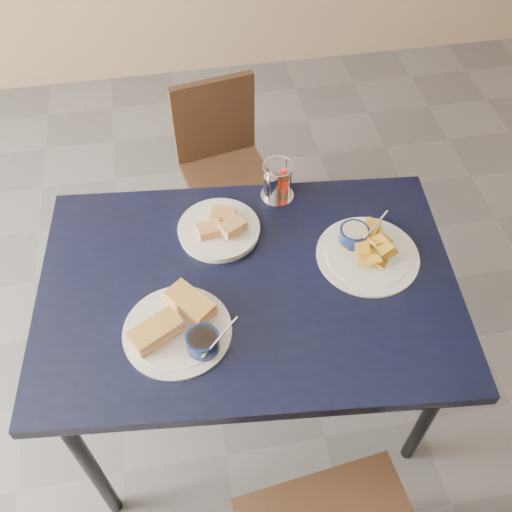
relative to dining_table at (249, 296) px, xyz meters
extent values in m
plane|color=#525156|center=(-0.13, -0.22, -0.68)|extent=(6.00, 6.00, 0.00)
cube|color=black|center=(0.00, 0.00, 0.05)|extent=(1.30, 0.93, 0.04)
cylinder|color=black|center=(-0.53, -0.33, -0.33)|extent=(0.04, 0.04, 0.71)
cylinder|color=black|center=(0.53, -0.33, -0.33)|extent=(0.04, 0.04, 0.71)
cylinder|color=black|center=(-0.53, 0.33, -0.33)|extent=(0.04, 0.04, 0.71)
cylinder|color=black|center=(0.53, 0.33, -0.33)|extent=(0.04, 0.04, 0.71)
cylinder|color=black|center=(0.30, -0.53, -0.46)|extent=(0.04, 0.04, 0.45)
cube|color=black|center=(0.05, 0.86, -0.32)|extent=(0.42, 0.40, 0.03)
cylinder|color=black|center=(-0.10, 0.72, -0.51)|extent=(0.03, 0.03, 0.35)
cylinder|color=black|center=(0.19, 0.72, -0.51)|extent=(0.03, 0.03, 0.35)
cylinder|color=black|center=(-0.10, 1.00, -0.51)|extent=(0.03, 0.03, 0.35)
cylinder|color=black|center=(0.19, 1.00, -0.51)|extent=(0.03, 0.03, 0.35)
cube|color=black|center=(0.05, 1.01, -0.11)|extent=(0.36, 0.10, 0.38)
cylinder|color=white|center=(-0.22, -0.13, 0.07)|extent=(0.30, 0.30, 0.01)
cylinder|color=white|center=(-0.22, -0.13, 0.07)|extent=(0.25, 0.25, 0.00)
cube|color=gold|center=(-0.27, -0.14, 0.10)|extent=(0.16, 0.13, 0.04)
cube|color=tan|center=(-0.27, -0.14, 0.09)|extent=(0.16, 0.14, 0.01)
cube|color=gold|center=(-0.17, -0.07, 0.10)|extent=(0.14, 0.15, 0.04)
cube|color=tan|center=(-0.17, -0.07, 0.09)|extent=(0.15, 0.16, 0.01)
cylinder|color=#0A1539|center=(-0.15, -0.20, 0.10)|extent=(0.09, 0.09, 0.05)
cylinder|color=black|center=(-0.15, -0.20, 0.12)|extent=(0.08, 0.08, 0.01)
cylinder|color=silver|center=(-0.11, -0.22, 0.14)|extent=(0.11, 0.07, 0.08)
cylinder|color=white|center=(0.37, 0.04, 0.07)|extent=(0.31, 0.31, 0.01)
cylinder|color=white|center=(0.37, 0.04, 0.07)|extent=(0.26, 0.26, 0.00)
cube|color=gold|center=(0.33, 0.09, 0.08)|extent=(0.06, 0.08, 0.02)
cube|color=gold|center=(0.38, 0.00, 0.08)|extent=(0.08, 0.08, 0.03)
cube|color=gold|center=(0.41, 0.09, 0.09)|extent=(0.06, 0.07, 0.02)
cube|color=gold|center=(0.36, 0.01, 0.09)|extent=(0.07, 0.08, 0.02)
cube|color=gold|center=(0.37, 0.00, 0.10)|extent=(0.05, 0.07, 0.03)
cube|color=gold|center=(0.42, 0.03, 0.10)|extent=(0.07, 0.08, 0.02)
cube|color=gold|center=(0.40, 0.11, 0.11)|extent=(0.08, 0.08, 0.02)
cube|color=gold|center=(0.41, 0.05, 0.11)|extent=(0.07, 0.06, 0.03)
cube|color=gold|center=(0.35, 0.03, 0.12)|extent=(0.06, 0.08, 0.02)
cube|color=gold|center=(0.40, 0.03, 0.12)|extent=(0.07, 0.08, 0.02)
cylinder|color=#0A1539|center=(0.34, 0.10, 0.10)|extent=(0.09, 0.09, 0.05)
cylinder|color=#C4BA94|center=(0.34, 0.10, 0.12)|extent=(0.08, 0.08, 0.01)
cylinder|color=silver|center=(0.39, 0.08, 0.14)|extent=(0.11, 0.07, 0.08)
cylinder|color=white|center=(-0.06, 0.21, 0.07)|extent=(0.25, 0.25, 0.02)
cylinder|color=white|center=(-0.06, 0.21, 0.08)|extent=(0.21, 0.21, 0.00)
cube|color=tan|center=(-0.09, 0.19, 0.10)|extent=(0.08, 0.06, 0.03)
cube|color=tan|center=(-0.04, 0.24, 0.11)|extent=(0.09, 0.07, 0.03)
cube|color=tan|center=(-0.02, 0.18, 0.12)|extent=(0.09, 0.08, 0.03)
cylinder|color=silver|center=(0.15, 0.34, 0.07)|extent=(0.11, 0.11, 0.01)
cylinder|color=silver|center=(0.19, 0.37, 0.14)|extent=(0.01, 0.00, 0.13)
cylinder|color=silver|center=(0.12, 0.37, 0.14)|extent=(0.01, 0.00, 0.13)
cylinder|color=silver|center=(0.12, 0.30, 0.14)|extent=(0.00, 0.00, 0.13)
cylinder|color=silver|center=(0.19, 0.30, 0.14)|extent=(0.01, 0.00, 0.13)
torus|color=silver|center=(0.15, 0.34, 0.20)|extent=(0.10, 0.10, 0.00)
cylinder|color=silver|center=(0.13, 0.34, 0.11)|extent=(0.05, 0.05, 0.08)
cone|color=silver|center=(0.13, 0.34, 0.17)|extent=(0.04, 0.04, 0.02)
cylinder|color=brown|center=(0.18, 0.34, 0.11)|extent=(0.03, 0.03, 0.08)
cylinder|color=red|center=(0.18, 0.34, 0.11)|extent=(0.03, 0.03, 0.03)
cylinder|color=red|center=(0.18, 0.34, 0.17)|extent=(0.02, 0.02, 0.02)
camera|label=1|loc=(-0.15, -0.98, 1.41)|focal=40.00mm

